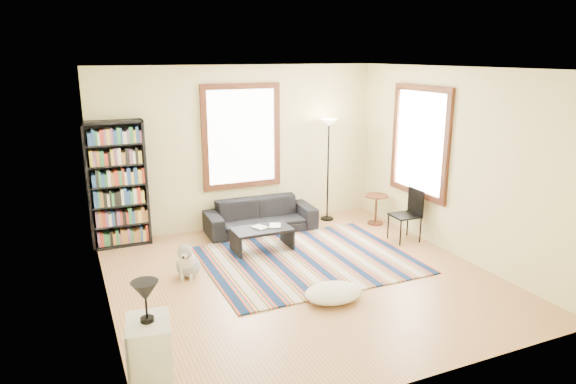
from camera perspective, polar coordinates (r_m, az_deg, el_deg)
name	(u,v)px	position (r m, az deg, el deg)	size (l,w,h in m)	color
floor	(303,281)	(7.15, 1.65, -9.89)	(5.00, 5.00, 0.10)	tan
ceiling	(304,64)	(6.49, 1.84, 14.01)	(5.00, 5.00, 0.10)	white
wall_back	(240,147)	(8.99, -5.32, 4.96)	(5.00, 0.10, 2.80)	beige
wall_front	(431,243)	(4.61, 15.63, -5.44)	(5.00, 0.10, 2.80)	beige
wall_left	(96,201)	(6.06, -20.58, -0.93)	(0.10, 5.00, 2.80)	beige
wall_right	(457,163)	(8.08, 18.29, 3.12)	(0.10, 5.00, 2.80)	beige
window_back	(242,137)	(8.88, -5.18, 6.15)	(1.20, 0.06, 1.60)	white
window_right	(420,142)	(8.60, 14.46, 5.44)	(0.06, 1.20, 1.60)	white
rug	(308,260)	(7.71, 2.27, -7.52)	(2.98, 2.39, 0.02)	#0C1E3D
sofa	(261,216)	(8.86, -3.06, -2.65)	(1.88, 0.74, 0.55)	black
bookshelf	(117,185)	(8.43, -18.44, 0.78)	(0.90, 0.30, 2.00)	black
coffee_table	(262,239)	(8.03, -2.91, -5.28)	(0.90, 0.50, 0.36)	black
book_a	(256,229)	(7.93, -3.60, -4.08)	(0.23, 0.17, 0.02)	beige
book_b	(270,226)	(8.06, -2.06, -3.76)	(0.17, 0.24, 0.02)	beige
floor_cushion	(333,293)	(6.53, 5.05, -11.10)	(0.75, 0.56, 0.19)	silver
floor_lamp	(328,171)	(9.32, 4.46, 2.40)	(0.30, 0.30, 1.86)	black
side_table	(376,210)	(9.34, 9.74, -1.93)	(0.40, 0.40, 0.54)	#4B2212
folding_chair	(405,216)	(8.56, 12.86, -2.57)	(0.42, 0.40, 0.86)	black
white_cabinet	(150,357)	(4.98, -15.06, -17.24)	(0.38, 0.50, 0.70)	white
table_lamp	(146,302)	(4.72, -15.51, -11.68)	(0.24, 0.24, 0.38)	black
dog	(188,259)	(7.23, -11.08, -7.27)	(0.37, 0.51, 0.51)	#ABABAB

